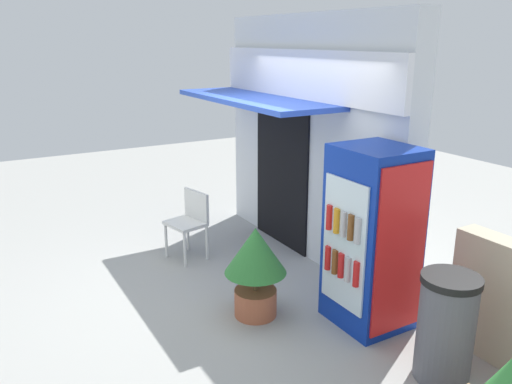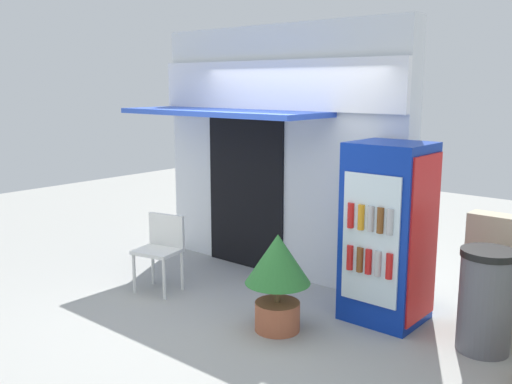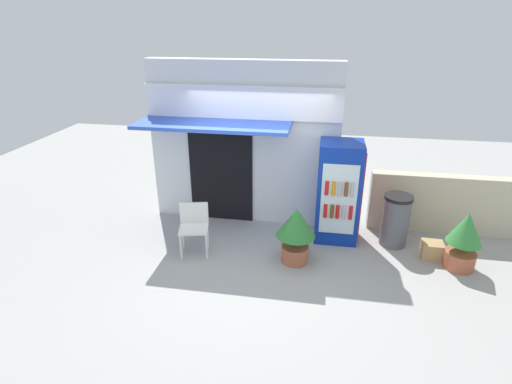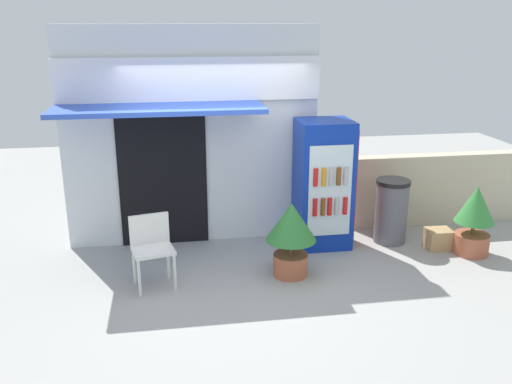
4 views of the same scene
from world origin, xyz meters
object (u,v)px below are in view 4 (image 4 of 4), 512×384
(cardboard_box, at_px, (438,239))
(drink_cooler, at_px, (324,184))
(plastic_chair, at_px, (152,244))
(potted_plant_curbside, at_px, (474,217))
(potted_plant_near_shop, at_px, (291,231))
(trash_bin, at_px, (391,211))

(cardboard_box, bearing_deg, drink_cooler, 164.90)
(drink_cooler, xyz_separation_m, cardboard_box, (1.56, -0.42, -0.75))
(plastic_chair, relative_size, cardboard_box, 2.57)
(potted_plant_curbside, height_order, cardboard_box, potted_plant_curbside)
(potted_plant_near_shop, bearing_deg, drink_cooler, 54.10)
(potted_plant_curbside, relative_size, trash_bin, 1.03)
(potted_plant_near_shop, bearing_deg, cardboard_box, 12.32)
(cardboard_box, bearing_deg, potted_plant_curbside, -32.49)
(trash_bin, bearing_deg, cardboard_box, -31.64)
(trash_bin, bearing_deg, potted_plant_near_shop, -153.05)
(potted_plant_curbside, distance_m, cardboard_box, 0.58)
(potted_plant_near_shop, relative_size, potted_plant_curbside, 0.99)
(potted_plant_near_shop, relative_size, trash_bin, 1.03)
(plastic_chair, distance_m, potted_plant_near_shop, 1.68)
(plastic_chair, height_order, cardboard_box, plastic_chair)
(drink_cooler, distance_m, cardboard_box, 1.78)
(potted_plant_curbside, bearing_deg, drink_cooler, 161.30)
(plastic_chair, relative_size, potted_plant_curbside, 0.91)
(drink_cooler, distance_m, potted_plant_curbside, 2.06)
(drink_cooler, bearing_deg, cardboard_box, -15.10)
(trash_bin, bearing_deg, drink_cooler, 176.01)
(potted_plant_near_shop, bearing_deg, plastic_chair, 179.56)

